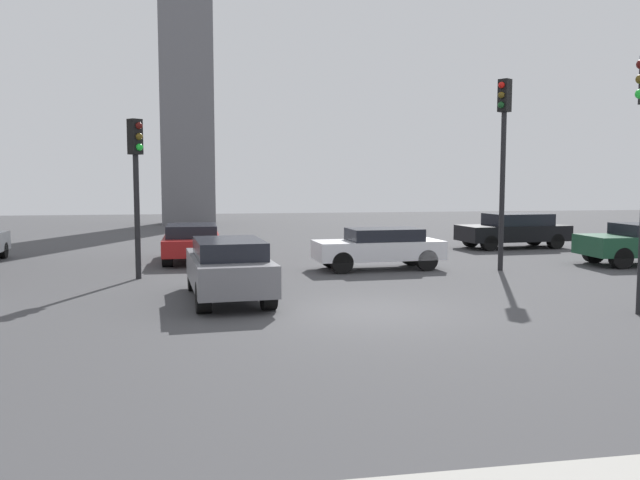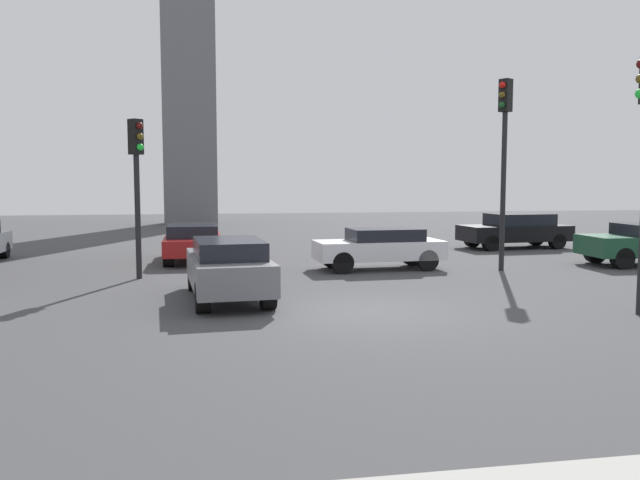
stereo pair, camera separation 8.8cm
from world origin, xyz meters
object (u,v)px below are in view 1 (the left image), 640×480
Objects in this scene: traffic_light_1 at (136,167)px; traffic_light_2 at (503,140)px; car_4 at (514,230)px; car_6 at (192,241)px; car_3 at (379,247)px; car_5 at (228,267)px.

traffic_light_1 is 0.77× the size of traffic_light_2.
car_4 is 13.52m from car_6.
car_3 is 9.15m from car_4.
traffic_light_2 is at bearing 47.70° from traffic_light_1.
traffic_light_1 reaches higher than car_6.
traffic_light_1 is 1.04× the size of car_5.
car_3 is at bearing -52.23° from car_5.
car_5 is 7.80m from car_6.
traffic_light_1 reaches higher than car_4.
car_5 is at bearing -173.33° from car_6.
traffic_light_1 is 11.13m from traffic_light_2.
traffic_light_2 is 1.35× the size of car_5.
car_5 is at bearing -11.17° from traffic_light_2.
car_3 is (7.40, 0.70, -2.50)m from traffic_light_1.
car_4 is (3.72, 6.34, -3.33)m from traffic_light_2.
car_4 is at bearing -55.79° from car_5.
traffic_light_2 is 1.44× the size of car_3.
car_3 is 0.97× the size of car_6.
car_4 is (14.81, 6.07, -2.45)m from traffic_light_1.
car_5 is 1.03× the size of car_6.
car_6 is at bearing -31.42° from car_3.
traffic_light_2 is at bearing -72.12° from car_5.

